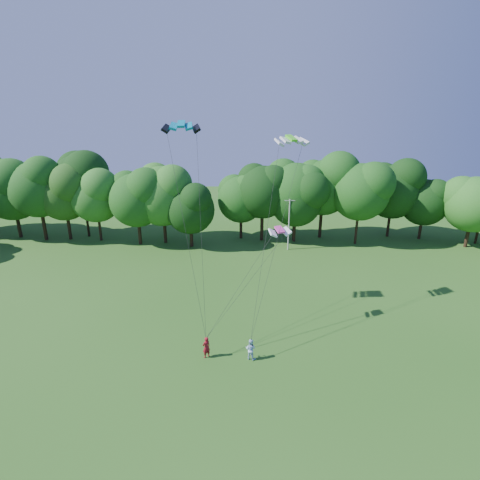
{
  "coord_description": "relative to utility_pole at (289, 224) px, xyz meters",
  "views": [
    {
      "loc": [
        0.23,
        -18.28,
        18.8
      ],
      "look_at": [
        -0.71,
        13.0,
        8.04
      ],
      "focal_mm": 28.0,
      "sensor_mm": 36.0,
      "label": 1
    }
  ],
  "objects": [
    {
      "name": "kite_teal",
      "position": [
        -11.35,
        -17.69,
        14.0
      ],
      "size": [
        3.28,
        1.73,
        0.61
      ],
      "rotation": [
        0.0,
        0.0,
        0.1
      ],
      "color": "#05819F",
      "rests_on": "ground"
    },
    {
      "name": "kite_flyer_left",
      "position": [
        -8.84,
        -25.21,
        -2.89
      ],
      "size": [
        0.81,
        0.76,
        1.85
      ],
      "primitive_type": "imported",
      "rotation": [
        0.0,
        0.0,
        3.78
      ],
      "color": "maroon",
      "rests_on": "ground"
    },
    {
      "name": "kite_flyer_right",
      "position": [
        -5.29,
        -25.31,
        -2.93
      ],
      "size": [
        1.06,
        0.95,
        1.77
      ],
      "primitive_type": "imported",
      "rotation": [
        0.0,
        0.0,
        2.74
      ],
      "color": "#ADCFF1",
      "rests_on": "ground"
    },
    {
      "name": "tree_back_center",
      "position": [
        1.26,
        3.7,
        3.96
      ],
      "size": [
        8.56,
        8.56,
        12.45
      ],
      "color": "#301F12",
      "rests_on": "ground"
    },
    {
      "name": "kite_green",
      "position": [
        -1.88,
        -16.55,
        12.79
      ],
      "size": [
        3.21,
        2.39,
        0.56
      ],
      "rotation": [
        0.0,
        0.0,
        0.41
      ],
      "color": "#4AD920",
      "rests_on": "ground"
    },
    {
      "name": "kite_pink",
      "position": [
        -2.88,
        -19.88,
        5.38
      ],
      "size": [
        2.15,
        1.61,
        0.47
      ],
      "rotation": [
        0.0,
        0.0,
        0.4
      ],
      "color": "#E03EA1",
      "rests_on": "ground"
    },
    {
      "name": "tree_back_west",
      "position": [
        -33.36,
        3.62,
        3.76
      ],
      "size": [
        8.34,
        8.34,
        12.13
      ],
      "color": "#2F2013",
      "rests_on": "ground"
    },
    {
      "name": "utility_pole",
      "position": [
        0.0,
        0.0,
        0.0
      ],
      "size": [
        1.48,
        0.18,
        7.37
      ],
      "rotation": [
        0.0,
        0.0,
        -0.02
      ],
      "color": "#ABABA2",
      "rests_on": "ground"
    },
    {
      "name": "ground",
      "position": [
        -5.6,
        -32.37,
        -3.81
      ],
      "size": [
        160.0,
        160.0,
        0.0
      ],
      "primitive_type": "plane",
      "color": "#265818",
      "rests_on": "ground"
    }
  ]
}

